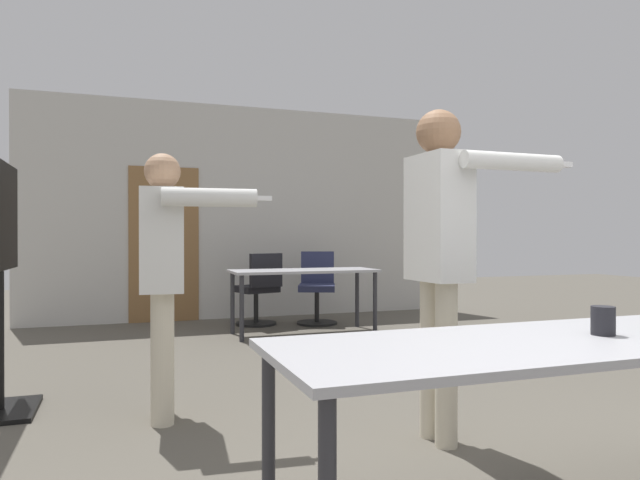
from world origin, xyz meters
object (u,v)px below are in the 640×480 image
Objects in this scene: office_chair_side_rolled at (317,290)px; office_chair_mid_tucked at (259,292)px; drink_cup at (603,321)px; person_near_casual at (165,260)px; person_far_watching at (440,237)px.

office_chair_mid_tucked is at bearing 16.10° from office_chair_side_rolled.
person_near_casual is at bearing 128.41° from drink_cup.
office_chair_side_rolled is (0.75, 4.26, -0.69)m from person_far_watching.
person_near_casual is 2.43m from drink_cup.
person_far_watching is 16.39× the size of drink_cup.
person_near_casual is 1.76× the size of office_chair_side_rolled.
office_chair_side_rolled is 5.34m from drink_cup.
drink_cup is at bearing 4.76° from person_far_watching.
person_far_watching reaches higher than drink_cup.
drink_cup is at bearing 43.62° from person_near_casual.
office_chair_side_rolled is (0.76, -0.07, 0.01)m from office_chair_mid_tucked.
person_near_casual is 1.78× the size of office_chair_mid_tucked.
person_near_casual is at bearing -127.88° from office_chair_mid_tucked.
office_chair_side_rolled reaches higher than office_chair_mid_tucked.
person_far_watching is at bearing 95.74° from drink_cup.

